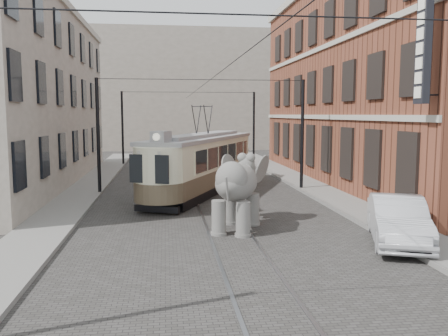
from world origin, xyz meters
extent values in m
plane|color=#3C3A38|center=(0.00, 0.00, 0.00)|extent=(120.00, 120.00, 0.00)
cube|color=slate|center=(6.00, 0.00, 0.07)|extent=(2.00, 60.00, 0.15)
cube|color=slate|center=(-6.50, 0.00, 0.07)|extent=(2.00, 60.00, 0.15)
cube|color=brown|center=(11.00, 9.00, 6.00)|extent=(8.00, 26.00, 12.00)
cube|color=gray|center=(-11.00, 10.00, 5.00)|extent=(7.00, 24.00, 10.00)
cube|color=gray|center=(0.00, 40.00, 7.00)|extent=(28.00, 10.00, 14.00)
imported|color=#ABABB0|center=(5.23, -4.69, 0.75)|extent=(3.06, 4.85, 1.51)
camera|label=1|loc=(-2.18, -18.65, 4.14)|focal=37.51mm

